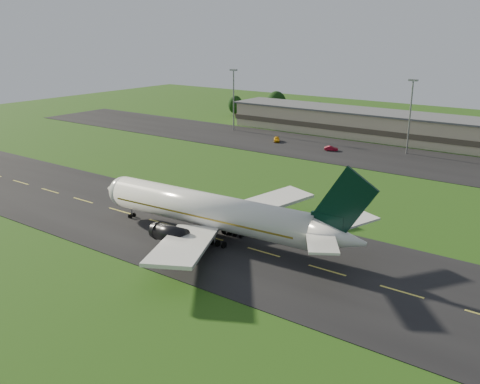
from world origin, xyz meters
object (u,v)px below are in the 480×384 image
Objects in this scene: terminal at (431,131)px; service_vehicle_a at (277,139)px; light_mast_centre at (411,108)px; light_mast_west at (234,92)px; service_vehicle_b at (331,148)px; airliner at (213,212)px.

terminal is 33.09× the size of service_vehicle_a.
light_mast_centre reaches higher than terminal.
light_mast_west is at bearing 180.00° from light_mast_centre.
service_vehicle_b is at bearing -127.99° from terminal.
terminal is (5.52, 96.13, -0.67)m from airliner.
airliner is 11.71× the size of service_vehicle_a.
light_mast_centre is at bearing 83.39° from airliner.
light_mast_west reaches higher than terminal.
light_mast_west is at bearing 121.29° from airliner.
light_mast_centre reaches higher than service_vehicle_b.
light_mast_west is 1.00× the size of light_mast_centre.
service_vehicle_a reaches higher than service_vehicle_b.
terminal is at bearing -64.21° from service_vehicle_b.
airliner reaches higher than terminal.
light_mast_west is (-61.40, -16.18, 8.75)m from terminal.
airliner is 79.65m from service_vehicle_a.
airliner is 96.29m from terminal.
terminal is 64.10m from light_mast_west.
service_vehicle_a is (-39.07, -23.99, -3.14)m from terminal.
light_mast_west is at bearing 51.18° from service_vehicle_b.
light_mast_west is at bearing -165.24° from terminal.
service_vehicle_b is at bearing -12.59° from light_mast_west.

